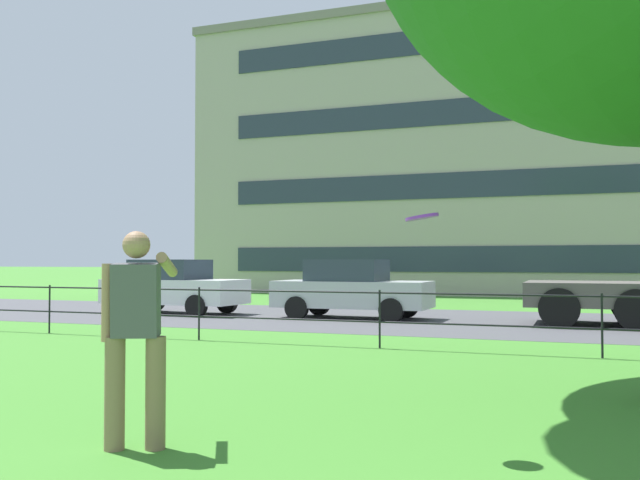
# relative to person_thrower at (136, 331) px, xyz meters

# --- Properties ---
(street_strip) EXTENTS (80.00, 7.93, 0.01)m
(street_strip) POSITION_rel_person_thrower_xyz_m (0.08, 12.84, -0.93)
(street_strip) COLOR #4C4C51
(street_strip) RESTS_ON ground
(park_fence) EXTENTS (35.54, 0.04, 1.00)m
(park_fence) POSITION_rel_person_thrower_xyz_m (0.08, 6.91, -0.27)
(park_fence) COLOR black
(park_fence) RESTS_ON ground
(person_thrower) EXTENTS (0.48, 0.85, 1.74)m
(person_thrower) POSITION_rel_person_thrower_xyz_m (0.00, 0.00, 0.00)
(person_thrower) COLOR #846B4C
(person_thrower) RESTS_ON ground
(frisbee) EXTENTS (0.33, 0.33, 0.07)m
(frisbee) POSITION_rel_person_thrower_xyz_m (2.14, 0.84, 0.91)
(frisbee) COLOR purple
(car_white_center) EXTENTS (4.06, 1.93, 1.54)m
(car_white_center) POSITION_rel_person_thrower_xyz_m (-7.54, 12.43, -0.16)
(car_white_center) COLOR silver
(car_white_center) RESTS_ON ground
(car_silver_right) EXTENTS (4.00, 1.82, 1.54)m
(car_silver_right) POSITION_rel_person_thrower_xyz_m (-2.28, 12.59, -0.16)
(car_silver_right) COLOR #B7BABF
(car_silver_right) RESTS_ON ground
(apartment_building_background) EXTENTS (30.46, 14.42, 13.04)m
(apartment_building_background) POSITION_rel_person_thrower_xyz_m (0.67, 32.23, 5.59)
(apartment_building_background) COLOR #ADA393
(apartment_building_background) RESTS_ON ground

